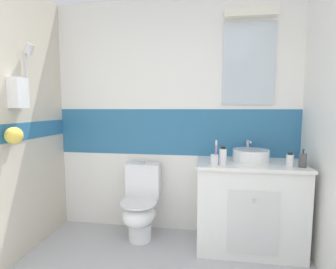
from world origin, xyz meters
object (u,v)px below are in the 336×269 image
(sink_basin, at_px, (251,155))
(lotion_bottle_short, at_px, (290,160))
(toothbrush_cup, at_px, (215,158))
(soap_dispenser, at_px, (303,160))
(mouthwash_bottle, at_px, (223,156))
(toilet, at_px, (141,204))

(sink_basin, height_order, lotion_bottle_short, sink_basin)
(toothbrush_cup, xyz_separation_m, lotion_bottle_short, (0.65, 0.03, -0.00))
(soap_dispenser, height_order, mouthwash_bottle, mouthwash_bottle)
(toilet, xyz_separation_m, lotion_bottle_short, (1.40, -0.14, 0.54))
(sink_basin, xyz_separation_m, mouthwash_bottle, (-0.27, -0.17, 0.02))
(toothbrush_cup, relative_size, soap_dispenser, 1.42)
(toothbrush_cup, height_order, lotion_bottle_short, toothbrush_cup)
(lotion_bottle_short, bearing_deg, toothbrush_cup, -177.73)
(sink_basin, xyz_separation_m, lotion_bottle_short, (0.31, -0.16, -0.01))
(sink_basin, height_order, toilet, sink_basin)
(toothbrush_cup, bearing_deg, soap_dispenser, 0.76)
(mouthwash_bottle, bearing_deg, lotion_bottle_short, 1.13)
(toilet, xyz_separation_m, soap_dispenser, (1.50, -0.16, 0.55))
(sink_basin, distance_m, toothbrush_cup, 0.40)
(toilet, height_order, toothbrush_cup, toothbrush_cup)
(toilet, relative_size, toothbrush_cup, 3.44)
(sink_basin, distance_m, toilet, 1.22)
(toilet, bearing_deg, soap_dispenser, -6.02)
(lotion_bottle_short, distance_m, mouthwash_bottle, 0.58)
(toothbrush_cup, bearing_deg, sink_basin, 28.32)
(soap_dispenser, relative_size, mouthwash_bottle, 0.97)
(toothbrush_cup, xyz_separation_m, soap_dispenser, (0.75, 0.01, 0.00))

